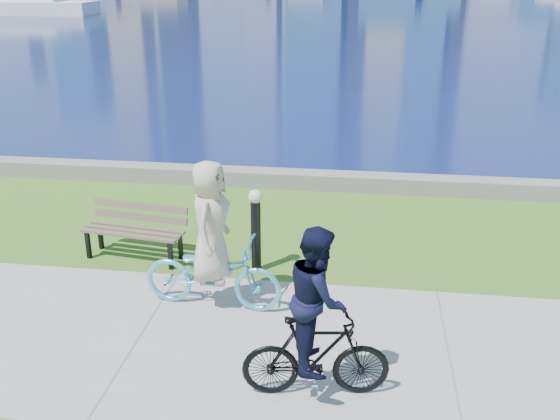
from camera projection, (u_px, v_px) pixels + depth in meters
The scene contains 9 objects.
ground at pixel (450, 362), 7.73m from camera, with size 320.00×320.00×0.00m, color #346019.
concrete_path at pixel (450, 361), 7.72m from camera, with size 80.00×3.50×0.02m, color gray.
seawall at pixel (418, 185), 13.37m from camera, with size 90.00×0.50×0.35m, color slate.
bay_water at pixel (381, 5), 74.02m from camera, with size 320.00×131.00×0.01m, color #0B184B.
ferry_near at pixel (21, 6), 60.00m from camera, with size 14.32×4.09×1.94m.
park_bench at pixel (135, 227), 10.32m from camera, with size 1.77×0.82×0.88m.
bollard_lamp at pixel (256, 225), 9.74m from camera, with size 0.22×0.22×1.38m.
cyclist_woman at pixel (212, 255), 8.67m from camera, with size 0.83×2.04×2.17m.
cyclist_man at pixel (317, 328), 6.81m from camera, with size 0.71×1.71×2.06m.
Camera 1 is at (-1.20, -6.72, 4.60)m, focal length 40.00 mm.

